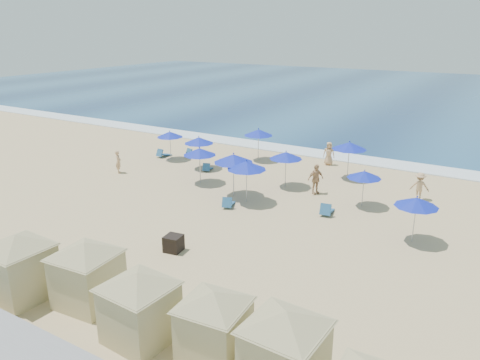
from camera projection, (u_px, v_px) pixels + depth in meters
name	position (u px, v px, depth m)	size (l,w,h in m)	color
ground	(229.00, 223.00, 24.58)	(160.00, 160.00, 0.00)	tan
ocean	(429.00, 96.00, 69.22)	(160.00, 80.00, 0.06)	navy
surf_line	(334.00, 156.00, 37.15)	(160.00, 2.50, 0.08)	white
trash_bin	(174.00, 243.00, 21.37)	(0.75, 0.75, 0.75)	black
cabana_0	(19.00, 258.00, 17.41)	(4.48, 4.48, 2.81)	#C3B886
cabana_1	(86.00, 265.00, 16.94)	(4.35, 4.35, 2.74)	#C3B886
cabana_2	(139.00, 298.00, 14.96)	(4.30, 4.30, 2.70)	#C3B886
cabana_3	(214.00, 316.00, 14.17)	(4.03, 4.03, 2.54)	#C3B886
cabana_4	(285.00, 340.00, 12.89)	(4.39, 4.39, 2.76)	#C3B886
umbrella_0	(170.00, 134.00, 35.75)	(2.00, 2.00, 2.28)	#A5A8AD
umbrella_1	(199.00, 140.00, 33.38)	(2.11, 2.11, 2.40)	#A5A8AD
umbrella_2	(200.00, 152.00, 30.23)	(2.15, 2.15, 2.44)	#A5A8AD
umbrella_3	(258.00, 132.00, 35.48)	(2.20, 2.20, 2.50)	#A5A8AD
umbrella_4	(247.00, 165.00, 26.77)	(2.28, 2.28, 2.60)	#A5A8AD
umbrella_5	(234.00, 158.00, 27.81)	(2.38, 2.38, 2.71)	#A5A8AD
umbrella_6	(286.00, 155.00, 29.52)	(2.10, 2.10, 2.39)	#A5A8AD
umbrella_7	(364.00, 175.00, 26.26)	(1.93, 1.93, 2.20)	#A5A8AD
umbrella_8	(349.00, 146.00, 31.12)	(2.30, 2.30, 2.62)	#A5A8AD
umbrella_9	(417.00, 202.00, 21.80)	(2.05, 2.05, 2.33)	#A5A8AD
beach_chair_0	(163.00, 154.00, 36.95)	(0.67, 1.32, 0.70)	#245784
beach_chair_1	(193.00, 154.00, 36.91)	(1.02, 1.48, 0.75)	#245784
beach_chair_2	(207.00, 168.00, 33.36)	(0.90, 1.28, 0.65)	#245784
beach_chair_3	(228.00, 203.00, 26.67)	(0.96, 1.35, 0.68)	#245784
beach_chair_4	(327.00, 210.00, 25.59)	(0.80, 1.41, 0.73)	#245784
beach_chair_5	(415.00, 206.00, 26.31)	(0.58, 1.16, 0.62)	#245784
beachgoer_0	(118.00, 162.00, 32.74)	(0.59, 0.39, 1.61)	tan
beachgoer_1	(316.00, 179.00, 28.59)	(1.10, 0.46, 1.88)	tan
beachgoer_2	(420.00, 186.00, 27.65)	(1.08, 0.62, 1.67)	tan
beachgoer_3	(329.00, 154.00, 34.63)	(0.85, 0.55, 1.74)	tan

